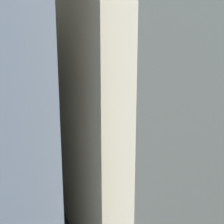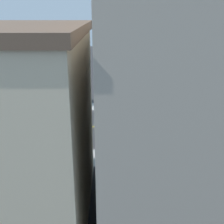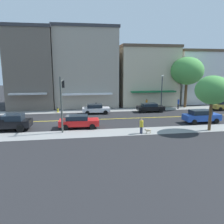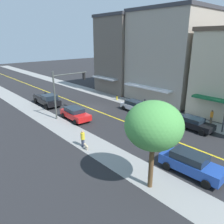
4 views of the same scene
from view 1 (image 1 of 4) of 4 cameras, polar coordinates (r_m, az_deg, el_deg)
ground_plane at (r=31.36m, az=16.72°, el=-2.58°), size 140.00×140.00×0.00m
sidewalk_left at (r=27.41m, az=26.76°, el=-4.61°), size 2.89×126.00×0.01m
sidewalk_right at (r=36.08m, az=9.14°, el=-0.98°), size 2.89×126.00×0.01m
road_centerline_stripe at (r=31.36m, az=16.72°, el=-2.58°), size 0.20×126.00×0.00m
corner_shop_building at (r=10.33m, az=12.92°, el=7.13°), size 11.73×10.78×10.92m
street_tree_left_near at (r=28.92m, az=-18.81°, el=5.39°), size 3.67×3.67×6.06m
street_tree_right_corner at (r=13.65m, az=-25.74°, el=10.57°), size 5.63×5.63×8.81m
fire_hydrant at (r=28.22m, az=26.61°, el=-3.45°), size 0.44×0.24×0.79m
parking_meter at (r=23.46m, az=18.19°, el=-3.82°), size 0.12×0.18×1.43m
traffic_light_mast at (r=33.42m, az=10.86°, el=5.07°), size 4.89×0.32×5.95m
street_lamp at (r=16.68m, az=-7.69°, el=1.16°), size 0.70×0.36×5.77m
red_sedan_right_curb at (r=32.51m, az=8.55°, el=-0.56°), size 2.21×4.62×1.49m
black_sedan_left_curb at (r=19.74m, az=-2.75°, el=-6.22°), size 1.96×4.27×1.38m
white_sedan_left_curb at (r=24.88m, az=15.34°, el=-3.46°), size 2.12×4.17×1.45m
blue_sedan_right_curb at (r=25.76m, az=-19.17°, el=-3.03°), size 2.11×4.69×1.64m
black_pickup_truck at (r=37.86m, az=18.19°, el=0.51°), size 2.43×5.85×1.78m
pedestrian_blue_shirt at (r=15.94m, az=-17.91°, el=-9.20°), size 0.31×0.31×1.81m
pedestrian_orange_shirt at (r=16.67m, az=1.21°, el=-8.46°), size 0.34×0.34×1.64m
pedestrian_yellow_shirt at (r=31.86m, az=-4.51°, el=-0.60°), size 0.38×0.38×1.58m
small_dog at (r=31.77m, az=-5.73°, el=-1.51°), size 0.34×0.71×0.53m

